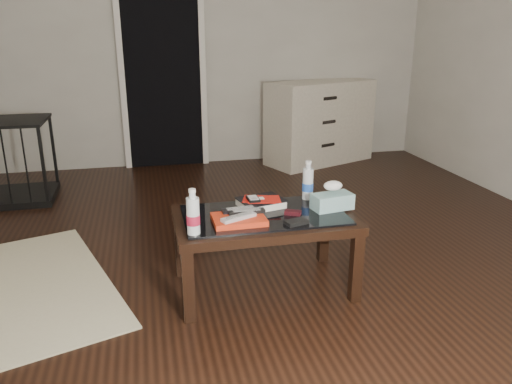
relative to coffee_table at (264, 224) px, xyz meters
The scene contains 16 objects.
ground 0.59m from the coffee_table, 88.95° to the left, with size 5.00×5.00×0.00m, color black.
doorway 3.00m from the coffee_table, 97.68° to the left, with size 0.90×0.08×2.07m.
coffee_table is the anchor object (origin of this frame).
dresser 2.97m from the coffee_table, 64.23° to the left, with size 1.30×0.91×0.90m.
magazines 0.20m from the coffee_table, 150.44° to the right, with size 0.28×0.21×0.03m, color red.
remote_silver 0.23m from the coffee_table, 143.98° to the right, with size 0.20×0.05×0.02m, color #A6A6AB.
remote_black_front 0.16m from the coffee_table, 156.21° to the right, with size 0.20×0.05×0.02m, color black.
remote_black_back 0.17m from the coffee_table, behind, with size 0.20×0.05×0.02m, color black.
textbook 0.15m from the coffee_table, 85.06° to the left, with size 0.25×0.20×0.05m, color black.
dvd_mailers 0.16m from the coffee_table, 89.20° to the left, with size 0.19×0.14×0.01m, color #B6130C.
ipod 0.16m from the coffee_table, 112.93° to the left, with size 0.06×0.10×0.02m, color black.
flip_phone 0.18m from the coffee_table, 17.00° to the right, with size 0.09×0.05×0.02m, color black.
wallet 0.24m from the coffee_table, 54.49° to the right, with size 0.12×0.07×0.02m, color black.
water_bottle_left 0.49m from the coffee_table, 154.86° to the right, with size 0.07×0.07×0.24m, color white.
water_bottle_right 0.42m from the coffee_table, 31.18° to the left, with size 0.07×0.07×0.24m, color silver.
tissue_box 0.42m from the coffee_table, ahead, with size 0.23×0.12×0.09m, color teal.
Camera 1 is at (-0.63, -2.99, 1.46)m, focal length 35.00 mm.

